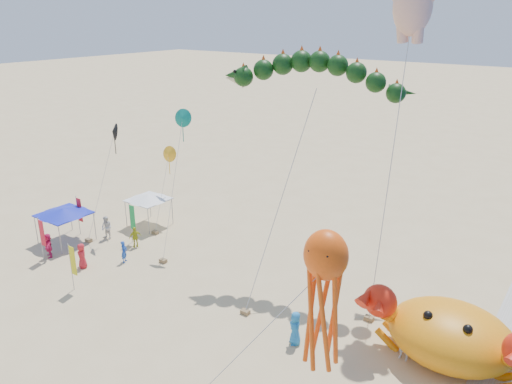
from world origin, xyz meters
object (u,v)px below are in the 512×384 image
(crab_inflatable, at_px, (450,334))
(canopy_white, at_px, (148,197))
(dragon_kite, at_px, (315,79))
(octopus_kite, at_px, (323,289))
(canopy_blue, at_px, (63,212))

(crab_inflatable, xyz_separation_m, canopy_white, (-24.67, 3.25, 0.84))
(dragon_kite, relative_size, octopus_kite, 1.55)
(canopy_white, bearing_deg, canopy_blue, -116.21)
(dragon_kite, distance_m, canopy_white, 17.43)
(octopus_kite, height_order, canopy_white, octopus_kite)
(crab_inflatable, bearing_deg, octopus_kite, -114.21)
(octopus_kite, relative_size, canopy_blue, 2.51)
(octopus_kite, bearing_deg, crab_inflatable, 65.79)
(canopy_white, bearing_deg, dragon_kite, 5.19)
(octopus_kite, distance_m, canopy_white, 24.20)
(crab_inflatable, xyz_separation_m, dragon_kite, (-10.59, 4.53, 11.04))
(octopus_kite, xyz_separation_m, canopy_blue, (-24.23, 4.79, -4.08))
(crab_inflatable, xyz_separation_m, octopus_kite, (-3.30, -7.35, 4.92))
(crab_inflatable, distance_m, dragon_kite, 15.95)
(dragon_kite, xyz_separation_m, octopus_kite, (7.29, -11.87, -6.12))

